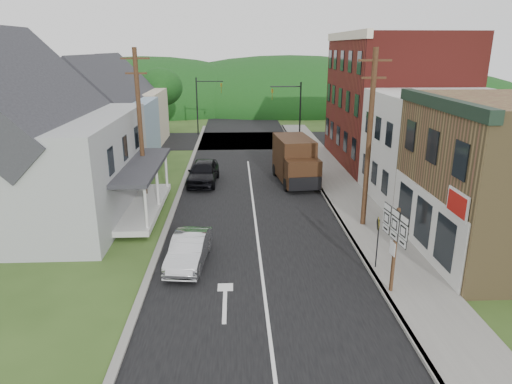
{
  "coord_description": "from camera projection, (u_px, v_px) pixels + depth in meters",
  "views": [
    {
      "loc": [
        -1.04,
        -18.5,
        8.98
      ],
      "look_at": [
        -0.04,
        2.81,
        2.2
      ],
      "focal_mm": 32.0,
      "sensor_mm": 36.0,
      "label": 1
    }
  ],
  "objects": [
    {
      "name": "storefront_red",
      "position": [
        393.0,
        101.0,
        35.55
      ],
      "size": [
        8.0,
        12.0,
        10.0
      ],
      "primitive_type": "cube",
      "color": "maroon",
      "rests_on": "ground"
    },
    {
      "name": "utility_pole_right",
      "position": [
        369.0,
        139.0,
        22.55
      ],
      "size": [
        1.6,
        0.26,
        9.0
      ],
      "color": "#472D19",
      "rests_on": "ground"
    },
    {
      "name": "cross_road",
      "position": [
        245.0,
        140.0,
        46.09
      ],
      "size": [
        60.0,
        9.0,
        0.02
      ],
      "primitive_type": "cube",
      "color": "black",
      "rests_on": "ground"
    },
    {
      "name": "forested_ridge",
      "position": [
        241.0,
        106.0,
        72.74
      ],
      "size": [
        90.0,
        30.0,
        16.0
      ],
      "primitive_type": "ellipsoid",
      "color": "#0F340F",
      "rests_on": "ground"
    },
    {
      "name": "curb_right",
      "position": [
        326.0,
        198.0,
        28.18
      ],
      "size": [
        0.2,
        55.0,
        0.15
      ],
      "primitive_type": "cube",
      "color": "slate",
      "rests_on": "ground"
    },
    {
      "name": "tree_left_c",
      "position": [
        12.0,
        87.0,
        36.78
      ],
      "size": [
        5.8,
        5.8,
        8.41
      ],
      "color": "#382616",
      "rests_on": "ground"
    },
    {
      "name": "house_cream",
      "position": [
        125.0,
        105.0,
        43.5
      ],
      "size": [
        7.14,
        8.16,
        7.28
      ],
      "color": "beige",
      "rests_on": "ground"
    },
    {
      "name": "storefront_white",
      "position": [
        443.0,
        149.0,
        27.04
      ],
      "size": [
        8.0,
        7.0,
        6.5
      ],
      "primitive_type": "cube",
      "color": "silver",
      "rests_on": "ground"
    },
    {
      "name": "silver_sedan",
      "position": [
        189.0,
        250.0,
        19.57
      ],
      "size": [
        1.84,
        4.17,
        1.33
      ],
      "primitive_type": "imported",
      "rotation": [
        0.0,
        0.0,
        -0.11
      ],
      "color": "silver",
      "rests_on": "ground"
    },
    {
      "name": "house_gray",
      "position": [
        29.0,
        141.0,
        24.28
      ],
      "size": [
        10.2,
        12.24,
        8.35
      ],
      "color": "#A4A6A9",
      "rests_on": "ground"
    },
    {
      "name": "route_sign_cluster",
      "position": [
        395.0,
        238.0,
        16.69
      ],
      "size": [
        0.29,
        1.89,
        3.33
      ],
      "rotation": [
        0.0,
        0.0,
        0.12
      ],
      "color": "#472D19",
      "rests_on": "sidewalk_right"
    },
    {
      "name": "traffic_signal_right",
      "position": [
        293.0,
        107.0,
        41.81
      ],
      "size": [
        2.87,
        0.2,
        6.0
      ],
      "color": "black",
      "rests_on": "ground"
    },
    {
      "name": "road",
      "position": [
        252.0,
        191.0,
        29.9
      ],
      "size": [
        9.0,
        90.0,
        0.02
      ],
      "primitive_type": "cube",
      "color": "black",
      "rests_on": "ground"
    },
    {
      "name": "ground",
      "position": [
        260.0,
        258.0,
        20.38
      ],
      "size": [
        120.0,
        120.0,
        0.0
      ],
      "primitive_type": "plane",
      "color": "#2D4719",
      "rests_on": "ground"
    },
    {
      "name": "house_blue",
      "position": [
        105.0,
        120.0,
        34.96
      ],
      "size": [
        7.14,
        8.16,
        7.28
      ],
      "color": "#8199B0",
      "rests_on": "ground"
    },
    {
      "name": "utility_pole_left",
      "position": [
        140.0,
        126.0,
        26.3
      ],
      "size": [
        1.6,
        0.26,
        9.0
      ],
      "color": "#472D19",
      "rests_on": "ground"
    },
    {
      "name": "tree_left_d",
      "position": [
        160.0,
        87.0,
        48.96
      ],
      "size": [
        4.8,
        4.8,
        6.94
      ],
      "color": "#382616",
      "rests_on": "ground"
    },
    {
      "name": "dark_sedan",
      "position": [
        203.0,
        172.0,
        31.26
      ],
      "size": [
        2.21,
        4.86,
        1.62
      ],
      "primitive_type": "imported",
      "rotation": [
        0.0,
        0.0,
        -0.06
      ],
      "color": "black",
      "rests_on": "ground"
    },
    {
      "name": "curb_left",
      "position": [
        177.0,
        201.0,
        27.77
      ],
      "size": [
        0.3,
        55.0,
        0.12
      ],
      "primitive_type": "cube",
      "color": "slate",
      "rests_on": "ground"
    },
    {
      "name": "sidewalk_right",
      "position": [
        348.0,
        198.0,
        28.24
      ],
      "size": [
        2.8,
        55.0,
        0.15
      ],
      "primitive_type": "cube",
      "color": "slate",
      "rests_on": "ground"
    },
    {
      "name": "warning_sign",
      "position": [
        378.0,
        235.0,
        18.77
      ],
      "size": [
        0.14,
        0.62,
        2.28
      ],
      "rotation": [
        0.0,
        0.0,
        -0.15
      ],
      "color": "black",
      "rests_on": "sidewalk_right"
    },
    {
      "name": "delivery_van",
      "position": [
        295.0,
        161.0,
        31.26
      ],
      "size": [
        2.77,
        5.7,
        3.08
      ],
      "rotation": [
        0.0,
        0.0,
        0.1
      ],
      "color": "#321C0E",
      "rests_on": "ground"
    },
    {
      "name": "traffic_signal_left",
      "position": [
        203.0,
        99.0,
        48.09
      ],
      "size": [
        2.87,
        0.2,
        6.0
      ],
      "color": "black",
      "rests_on": "ground"
    }
  ]
}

